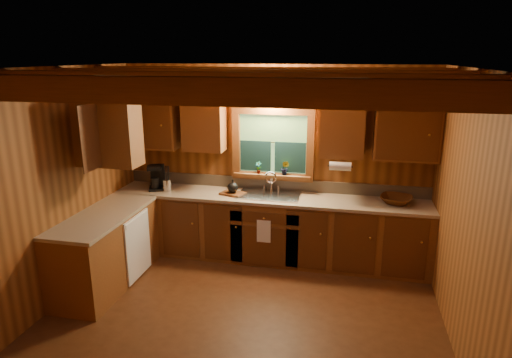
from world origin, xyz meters
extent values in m
plane|color=#4B2712|center=(0.00, 0.00, 0.00)|extent=(4.20, 4.20, 0.00)
plane|color=brown|center=(0.00, 0.00, 2.60)|extent=(4.20, 4.20, 0.00)
plane|color=brown|center=(0.00, 1.90, 1.30)|extent=(4.20, 0.00, 4.20)
plane|color=brown|center=(0.00, -1.90, 1.30)|extent=(4.20, 0.00, 4.20)
plane|color=brown|center=(-2.10, 0.00, 1.30)|extent=(0.00, 3.80, 3.80)
plane|color=brown|center=(2.10, 0.00, 1.30)|extent=(0.00, 3.80, 3.80)
cube|color=brown|center=(0.00, -1.20, 2.49)|extent=(4.20, 0.14, 0.18)
cube|color=brown|center=(0.00, -0.40, 2.49)|extent=(4.20, 0.14, 0.18)
cube|color=brown|center=(0.00, 0.40, 2.49)|extent=(4.20, 0.14, 0.18)
cube|color=brown|center=(0.00, 1.20, 2.49)|extent=(4.20, 0.14, 0.18)
cube|color=brown|center=(0.00, 1.59, 0.43)|extent=(4.20, 0.62, 0.86)
cube|color=brown|center=(-1.79, 0.48, 0.43)|extent=(0.62, 1.60, 0.86)
cube|color=tan|center=(0.00, 1.59, 0.88)|extent=(4.20, 0.66, 0.04)
cube|color=tan|center=(-1.78, 0.48, 0.88)|extent=(0.64, 1.60, 0.04)
cube|color=#9B8568|center=(0.00, 1.89, 0.98)|extent=(4.20, 0.02, 0.16)
cube|color=white|center=(-1.47, 0.68, 0.43)|extent=(0.02, 0.60, 0.80)
cube|color=brown|center=(-1.70, 1.73, 1.84)|extent=(0.78, 0.34, 0.78)
cube|color=brown|center=(-0.92, 1.73, 1.84)|extent=(0.55, 0.34, 0.78)
cube|color=brown|center=(0.92, 1.73, 1.84)|extent=(0.55, 0.34, 0.78)
cube|color=brown|center=(1.70, 1.73, 1.84)|extent=(0.78, 0.34, 0.78)
cube|color=brown|center=(-1.93, 0.68, 1.84)|extent=(0.34, 1.10, 0.78)
cube|color=brown|center=(0.00, 1.86, 2.00)|extent=(1.12, 0.08, 0.10)
cube|color=brown|center=(0.00, 1.86, 1.10)|extent=(1.12, 0.08, 0.10)
cube|color=brown|center=(-0.51, 1.86, 1.55)|extent=(0.10, 0.08, 0.80)
cube|color=brown|center=(0.51, 1.86, 1.55)|extent=(0.10, 0.08, 0.80)
cube|color=#4A7531|center=(0.00, 1.90, 1.55)|extent=(0.92, 0.01, 0.80)
cube|color=#102C2E|center=(-0.24, 1.87, 1.37)|extent=(0.42, 0.02, 0.42)
cube|color=#102C2E|center=(0.24, 1.87, 1.37)|extent=(0.42, 0.02, 0.42)
cylinder|color=black|center=(0.00, 1.87, 1.57)|extent=(0.92, 0.01, 0.01)
cube|color=brown|center=(0.00, 1.82, 1.12)|extent=(1.06, 0.14, 0.04)
cylinder|color=black|center=(0.00, 1.86, 2.23)|extent=(0.08, 0.03, 0.08)
cylinder|color=black|center=(-0.10, 1.80, 2.23)|extent=(0.09, 0.17, 0.08)
cylinder|color=black|center=(0.10, 1.80, 2.23)|extent=(0.09, 0.17, 0.08)
sphere|color=#FFE0A5|center=(-0.16, 1.74, 2.16)|extent=(0.13, 0.13, 0.13)
sphere|color=#FFE0A5|center=(0.16, 1.74, 2.16)|extent=(0.13, 0.13, 0.13)
cylinder|color=white|center=(0.92, 1.53, 1.37)|extent=(0.27, 0.11, 0.11)
cube|color=white|center=(0.00, 1.26, 0.52)|extent=(0.18, 0.01, 0.30)
cube|color=silver|center=(0.00, 1.60, 0.91)|extent=(0.82, 0.48, 0.02)
cube|color=#262628|center=(-0.19, 1.60, 0.84)|extent=(0.34, 0.40, 0.14)
cube|color=#262628|center=(0.19, 1.60, 0.84)|extent=(0.34, 0.40, 0.14)
cylinder|color=silver|center=(0.00, 1.78, 1.01)|extent=(0.04, 0.04, 0.22)
torus|color=silver|center=(0.00, 1.72, 1.12)|extent=(0.16, 0.02, 0.16)
cube|color=black|center=(-1.59, 1.54, 0.92)|extent=(0.19, 0.23, 0.03)
cube|color=black|center=(-1.59, 1.61, 1.08)|extent=(0.19, 0.09, 0.32)
cube|color=black|center=(-1.59, 1.52, 1.22)|extent=(0.19, 0.21, 0.04)
cylinder|color=black|center=(-1.59, 1.51, 1.01)|extent=(0.12, 0.12, 0.14)
cylinder|color=silver|center=(-1.42, 1.53, 0.98)|extent=(0.12, 0.12, 0.16)
cylinder|color=black|center=(-1.44, 1.52, 1.14)|extent=(0.03, 0.04, 0.23)
cylinder|color=black|center=(-1.42, 1.53, 1.14)|extent=(0.01, 0.01, 0.23)
cylinder|color=black|center=(-1.41, 1.54, 1.14)|extent=(0.03, 0.04, 0.23)
cylinder|color=black|center=(-1.39, 1.55, 1.14)|extent=(0.04, 0.06, 0.23)
cube|color=#502811|center=(-0.48, 1.55, 0.91)|extent=(0.36, 0.30, 0.03)
sphere|color=black|center=(-0.48, 1.55, 1.00)|extent=(0.14, 0.14, 0.14)
cylinder|color=black|center=(-0.48, 1.55, 1.09)|extent=(0.02, 0.02, 0.04)
imported|color=#48230C|center=(1.63, 1.63, 0.95)|extent=(0.48, 0.48, 0.10)
imported|color=#502811|center=(-0.19, 1.81, 1.22)|extent=(0.10, 0.08, 0.17)
imported|color=#502811|center=(0.18, 1.82, 1.24)|extent=(0.13, 0.12, 0.20)
camera|label=1|loc=(1.04, -3.95, 2.72)|focal=31.10mm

